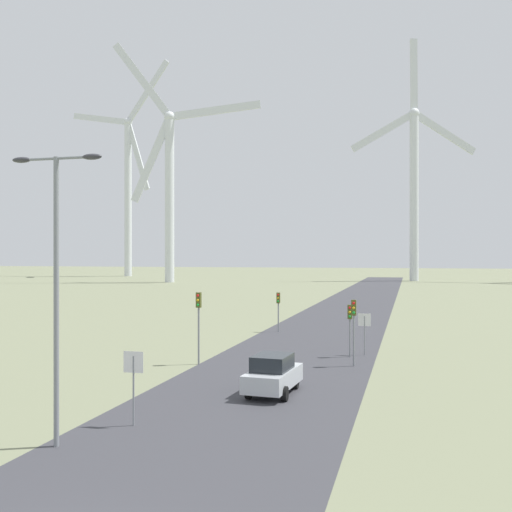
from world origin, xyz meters
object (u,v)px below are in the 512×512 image
(stop_sign_near, at_px, (133,374))
(traffic_light_post_mid_right, at_px, (350,319))
(traffic_light_post_near_left, at_px, (199,312))
(wind_turbine_center, at_px, (414,176))
(traffic_light_post_mid_left, at_px, (278,303))
(stop_sign_far, at_px, (364,326))
(wind_turbine_left, at_px, (170,176))
(car_approaching, at_px, (273,374))
(wind_turbine_far_left, at_px, (128,180))
(streetlamp, at_px, (56,263))
(traffic_light_post_near_right, at_px, (354,318))

(stop_sign_near, relative_size, traffic_light_post_mid_right, 0.85)
(traffic_light_post_near_left, relative_size, wind_turbine_center, 0.07)
(traffic_light_post_mid_left, relative_size, traffic_light_post_mid_right, 1.00)
(stop_sign_far, distance_m, wind_turbine_left, 110.16)
(traffic_light_post_near_left, height_order, car_approaching, traffic_light_post_near_left)
(traffic_light_post_mid_left, xyz_separation_m, wind_turbine_center, (11.61, 106.75, 23.87))
(wind_turbine_far_left, bearing_deg, traffic_light_post_mid_left, -58.40)
(stop_sign_far, distance_m, traffic_light_post_near_left, 10.92)
(stop_sign_far, height_order, wind_turbine_left, wind_turbine_left)
(streetlamp, bearing_deg, stop_sign_far, 67.82)
(stop_sign_far, relative_size, traffic_light_post_near_right, 0.70)
(stop_sign_far, relative_size, traffic_light_post_near_left, 0.63)
(traffic_light_post_mid_right, bearing_deg, traffic_light_post_near_left, -150.21)
(streetlamp, relative_size, stop_sign_near, 3.49)
(car_approaching, bearing_deg, traffic_light_post_near_left, 133.50)
(traffic_light_post_near_left, distance_m, wind_turbine_left, 110.91)
(stop_sign_far, relative_size, wind_turbine_left, 0.05)
(wind_turbine_far_left, bearing_deg, traffic_light_post_near_left, -61.91)
(stop_sign_near, relative_size, wind_turbine_far_left, 0.04)
(stop_sign_near, bearing_deg, wind_turbine_left, 112.09)
(traffic_light_post_near_right, bearing_deg, traffic_light_post_mid_right, 99.60)
(streetlamp, xyz_separation_m, traffic_light_post_mid_right, (7.80, 20.25, -3.74))
(wind_turbine_far_left, xyz_separation_m, wind_turbine_center, (85.37, -13.12, -3.40))
(stop_sign_far, relative_size, traffic_light_post_mid_right, 0.81)
(stop_sign_far, height_order, traffic_light_post_near_right, traffic_light_post_near_right)
(stop_sign_far, relative_size, traffic_light_post_mid_left, 0.81)
(streetlamp, relative_size, traffic_light_post_near_right, 2.54)
(stop_sign_far, relative_size, car_approaching, 0.63)
(traffic_light_post_near_left, bearing_deg, stop_sign_far, 31.92)
(stop_sign_near, height_order, traffic_light_post_mid_right, traffic_light_post_mid_right)
(traffic_light_post_near_left, bearing_deg, wind_turbine_center, 83.96)
(car_approaching, xyz_separation_m, wind_turbine_left, (-49.44, 105.79, 24.36))
(streetlamp, height_order, traffic_light_post_near_right, streetlamp)
(car_approaching, xyz_separation_m, wind_turbine_far_left, (-78.32, 141.88, 28.77))
(stop_sign_far, relative_size, wind_turbine_center, 0.04)
(stop_sign_far, height_order, traffic_light_post_mid_right, traffic_light_post_mid_right)
(traffic_light_post_mid_right, bearing_deg, traffic_light_post_near_right, -80.40)
(car_approaching, relative_size, wind_turbine_center, 0.07)
(traffic_light_post_near_right, relative_size, wind_turbine_center, 0.06)
(stop_sign_far, distance_m, wind_turbine_center, 119.38)
(traffic_light_post_near_right, bearing_deg, wind_turbine_left, 118.17)
(traffic_light_post_mid_right, relative_size, wind_turbine_left, 0.06)
(traffic_light_post_near_right, relative_size, wind_turbine_left, 0.07)
(traffic_light_post_mid_right, height_order, wind_turbine_far_left, wind_turbine_far_left)
(traffic_light_post_near_left, distance_m, traffic_light_post_mid_left, 15.86)
(traffic_light_post_near_right, relative_size, wind_turbine_far_left, 0.06)
(stop_sign_far, xyz_separation_m, car_approaching, (-3.30, -11.96, -0.96))
(streetlamp, height_order, wind_turbine_left, wind_turbine_left)
(stop_sign_far, distance_m, traffic_light_post_mid_right, 1.38)
(stop_sign_far, distance_m, traffic_light_post_mid_left, 12.77)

